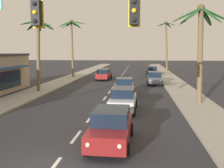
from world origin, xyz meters
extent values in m
cube|color=#9E998E|center=(7.80, 20.00, 0.07)|extent=(3.20, 110.00, 0.14)
cube|color=#9E998E|center=(-7.80, 20.00, 0.07)|extent=(3.20, 110.00, 0.14)
cube|color=silver|center=(0.00, 0.08, 0.00)|extent=(0.16, 2.00, 0.01)
cube|color=silver|center=(0.00, 3.69, 0.00)|extent=(0.16, 2.00, 0.01)
cube|color=silver|center=(0.00, 7.31, 0.00)|extent=(0.16, 2.00, 0.01)
cube|color=silver|center=(0.00, 10.92, 0.00)|extent=(0.16, 2.00, 0.01)
cube|color=silver|center=(0.00, 14.54, 0.00)|extent=(0.16, 2.00, 0.01)
cube|color=silver|center=(0.00, 18.15, 0.00)|extent=(0.16, 2.00, 0.01)
cube|color=silver|center=(0.00, 21.77, 0.00)|extent=(0.16, 2.00, 0.01)
cube|color=silver|center=(0.00, 25.39, 0.00)|extent=(0.16, 2.00, 0.01)
cube|color=silver|center=(0.00, 29.00, 0.00)|extent=(0.16, 2.00, 0.01)
cube|color=silver|center=(0.00, 32.62, 0.00)|extent=(0.16, 2.00, 0.01)
cube|color=silver|center=(0.00, 36.23, 0.00)|extent=(0.16, 2.00, 0.01)
cube|color=silver|center=(0.00, 39.85, 0.00)|extent=(0.16, 2.00, 0.01)
cube|color=silver|center=(0.00, 43.46, 0.00)|extent=(0.16, 2.00, 0.01)
cube|color=silver|center=(0.00, 47.08, 0.00)|extent=(0.16, 2.00, 0.01)
cube|color=silver|center=(0.00, 50.69, 0.00)|extent=(0.16, 2.00, 0.01)
cube|color=silver|center=(0.00, 54.31, 0.00)|extent=(0.16, 2.00, 0.01)
cube|color=silver|center=(0.00, 57.92, 0.00)|extent=(0.16, 2.00, 0.01)
cube|color=silver|center=(0.00, 61.54, 0.00)|extent=(0.16, 2.00, 0.01)
cube|color=silver|center=(0.00, 65.16, 0.00)|extent=(0.16, 2.00, 0.01)
cube|color=silver|center=(0.00, 68.77, 0.00)|extent=(0.16, 2.00, 0.01)
cube|color=black|center=(2.99, 0.42, 5.75)|extent=(0.32, 0.26, 0.92)
sphere|color=black|center=(2.99, 0.28, 6.05)|extent=(0.17, 0.17, 0.17)
sphere|color=yellow|center=(2.99, 0.28, 5.75)|extent=(0.17, 0.17, 0.17)
sphere|color=black|center=(2.99, 0.28, 5.45)|extent=(0.17, 0.17, 0.17)
cube|color=yellow|center=(2.99, 0.58, 5.75)|extent=(0.42, 0.03, 1.04)
cube|color=black|center=(-0.55, 0.42, 5.75)|extent=(0.32, 0.26, 0.92)
sphere|color=black|center=(-0.55, 0.28, 6.05)|extent=(0.17, 0.17, 0.17)
sphere|color=yellow|center=(-0.55, 0.28, 5.75)|extent=(0.17, 0.17, 0.17)
sphere|color=black|center=(-0.55, 0.28, 5.45)|extent=(0.17, 0.17, 0.17)
cube|color=yellow|center=(-0.55, 0.58, 5.75)|extent=(0.42, 0.03, 1.04)
cube|color=maroon|center=(1.90, 2.78, 0.68)|extent=(1.84, 4.33, 0.72)
cube|color=black|center=(1.91, 2.93, 1.36)|extent=(1.64, 2.23, 0.64)
cylinder|color=black|center=(2.74, 1.35, 0.32)|extent=(0.23, 0.64, 0.64)
cylinder|color=black|center=(1.02, 1.38, 0.32)|extent=(0.23, 0.64, 0.64)
cylinder|color=black|center=(2.79, 4.18, 0.32)|extent=(0.23, 0.64, 0.64)
cylinder|color=black|center=(1.07, 4.22, 0.32)|extent=(0.23, 0.64, 0.64)
sphere|color=#F9EFC6|center=(2.48, 0.60, 0.76)|extent=(0.18, 0.18, 0.18)
sphere|color=#F9EFC6|center=(1.24, 0.62, 0.76)|extent=(0.18, 0.18, 0.18)
cube|color=red|center=(2.60, 4.93, 0.78)|extent=(0.24, 0.06, 0.20)
cube|color=red|center=(1.28, 4.95, 0.78)|extent=(0.24, 0.06, 0.20)
cube|color=silver|center=(2.02, 9.69, 0.68)|extent=(1.87, 4.34, 0.72)
cube|color=black|center=(2.03, 9.84, 1.36)|extent=(1.66, 2.24, 0.64)
cylinder|color=black|center=(2.85, 8.25, 0.32)|extent=(0.24, 0.65, 0.64)
cylinder|color=black|center=(1.12, 8.30, 0.32)|extent=(0.24, 0.65, 0.64)
cylinder|color=black|center=(2.92, 11.09, 0.32)|extent=(0.24, 0.65, 0.64)
cylinder|color=black|center=(1.20, 11.13, 0.32)|extent=(0.24, 0.65, 0.64)
sphere|color=#F9EFC6|center=(2.58, 7.51, 0.76)|extent=(0.18, 0.18, 0.18)
sphere|color=#F9EFC6|center=(1.34, 7.54, 0.76)|extent=(0.18, 0.18, 0.18)
cube|color=red|center=(2.74, 11.83, 0.78)|extent=(0.24, 0.07, 0.20)
cube|color=red|center=(1.42, 11.87, 0.78)|extent=(0.24, 0.07, 0.20)
cube|color=silver|center=(1.67, 16.60, 0.68)|extent=(1.88, 4.35, 0.72)
cube|color=black|center=(1.67, 16.75, 1.36)|extent=(1.66, 2.24, 0.64)
cylinder|color=black|center=(2.58, 15.21, 0.32)|extent=(0.24, 0.65, 0.64)
cylinder|color=black|center=(0.85, 15.16, 0.32)|extent=(0.24, 0.65, 0.64)
cylinder|color=black|center=(2.50, 18.04, 0.32)|extent=(0.24, 0.65, 0.64)
cylinder|color=black|center=(0.77, 18.00, 0.32)|extent=(0.24, 0.65, 0.64)
sphere|color=#F9EFC6|center=(2.35, 14.45, 0.76)|extent=(0.18, 0.18, 0.18)
sphere|color=#F9EFC6|center=(1.11, 14.41, 0.76)|extent=(0.18, 0.18, 0.18)
cube|color=red|center=(2.28, 18.78, 0.78)|extent=(0.24, 0.07, 0.20)
cube|color=red|center=(0.96, 18.74, 0.78)|extent=(0.24, 0.07, 0.20)
cube|color=maroon|center=(-2.17, 29.49, 0.68)|extent=(1.96, 4.38, 0.72)
cube|color=black|center=(-2.17, 29.34, 1.36)|extent=(1.70, 2.27, 0.64)
cylinder|color=black|center=(-2.96, 30.95, 0.32)|extent=(0.25, 0.65, 0.64)
cylinder|color=black|center=(-1.24, 30.87, 0.32)|extent=(0.25, 0.65, 0.64)
cylinder|color=black|center=(-3.10, 28.11, 0.32)|extent=(0.25, 0.65, 0.64)
cylinder|color=black|center=(-1.37, 28.03, 0.32)|extent=(0.25, 0.65, 0.64)
sphere|color=#B2B2AD|center=(-2.68, 31.69, 0.76)|extent=(0.18, 0.18, 0.18)
sphere|color=#B2B2AD|center=(-1.45, 31.63, 0.76)|extent=(0.18, 0.18, 0.18)
cube|color=red|center=(-2.93, 27.36, 0.78)|extent=(0.24, 0.07, 0.20)
cube|color=red|center=(-1.61, 27.30, 0.78)|extent=(0.24, 0.07, 0.20)
cube|color=black|center=(5.33, 36.77, 0.68)|extent=(1.83, 4.33, 0.72)
cube|color=black|center=(5.33, 36.92, 1.36)|extent=(1.64, 2.23, 0.64)
cylinder|color=black|center=(6.17, 35.34, 0.32)|extent=(0.23, 0.64, 0.64)
cylinder|color=black|center=(4.45, 35.37, 0.32)|extent=(0.23, 0.64, 0.64)
cylinder|color=black|center=(6.22, 38.18, 0.32)|extent=(0.23, 0.64, 0.64)
cylinder|color=black|center=(4.49, 38.21, 0.32)|extent=(0.23, 0.64, 0.64)
sphere|color=#B2B2AD|center=(5.92, 34.59, 0.76)|extent=(0.18, 0.18, 0.18)
sphere|color=#B2B2AD|center=(4.68, 34.61, 0.76)|extent=(0.18, 0.18, 0.18)
cube|color=red|center=(6.03, 38.92, 0.78)|extent=(0.24, 0.06, 0.20)
cube|color=red|center=(4.71, 38.94, 0.78)|extent=(0.24, 0.06, 0.20)
cube|color=#4C515B|center=(5.13, 24.93, 0.68)|extent=(1.83, 4.33, 0.72)
cube|color=black|center=(5.13, 25.08, 1.36)|extent=(1.63, 2.22, 0.64)
cylinder|color=black|center=(6.01, 23.53, 0.32)|extent=(0.23, 0.64, 0.64)
cylinder|color=black|center=(4.29, 23.50, 0.32)|extent=(0.23, 0.64, 0.64)
cylinder|color=black|center=(5.97, 26.37, 0.32)|extent=(0.23, 0.64, 0.64)
cylinder|color=black|center=(4.24, 26.34, 0.32)|extent=(0.23, 0.64, 0.64)
sphere|color=#B2B2AD|center=(5.78, 22.77, 0.76)|extent=(0.18, 0.18, 0.18)
sphere|color=#B2B2AD|center=(4.54, 22.75, 0.76)|extent=(0.18, 0.18, 0.18)
cube|color=red|center=(5.75, 27.10, 0.78)|extent=(0.24, 0.06, 0.20)
cube|color=red|center=(4.43, 27.08, 0.78)|extent=(0.24, 0.06, 0.20)
cylinder|color=brown|center=(-7.43, 17.34, 3.67)|extent=(0.60, 0.36, 7.35)
ellipsoid|color=#1E5123|center=(-6.48, 17.27, 7.04)|extent=(1.76, 0.55, 0.95)
ellipsoid|color=#1E5123|center=(-6.64, 17.80, 7.01)|extent=(1.64, 1.29, 1.00)
ellipsoid|color=#1E5123|center=(-7.31, 18.22, 7.14)|extent=(0.41, 1.80, 0.75)
ellipsoid|color=#1E5123|center=(-7.54, 18.11, 6.98)|extent=(0.86, 1.72, 1.06)
ellipsoid|color=#1E5123|center=(-8.07, 17.64, 6.99)|extent=(1.72, 0.99, 1.03)
ellipsoid|color=#1E5123|center=(-8.12, 16.93, 7.23)|extent=(1.83, 1.19, 0.56)
ellipsoid|color=#1E5123|center=(-7.72, 16.53, 7.24)|extent=(1.19, 1.83, 0.56)
ellipsoid|color=#1E5123|center=(-7.21, 16.45, 7.19)|extent=(0.62, 1.86, 0.64)
ellipsoid|color=#1E5123|center=(-6.52, 16.95, 7.15)|extent=(1.80, 1.15, 0.73)
sphere|color=#4C4223|center=(-7.32, 17.34, 7.40)|extent=(0.60, 0.60, 0.60)
cylinder|color=brown|center=(-7.62, 31.76, 4.47)|extent=(0.47, 0.32, 8.94)
ellipsoid|color=#1E5123|center=(-6.60, 31.78, 8.81)|extent=(2.22, 0.44, 0.60)
ellipsoid|color=#1E5123|center=(-7.10, 32.56, 8.53)|extent=(1.55, 1.88, 1.14)
ellipsoid|color=#1E5123|center=(-7.58, 32.84, 8.76)|extent=(0.64, 2.23, 0.69)
ellipsoid|color=#1E5123|center=(-8.32, 32.62, 8.71)|extent=(1.60, 1.99, 0.79)
ellipsoid|color=#1E5123|center=(-8.71, 31.62, 8.59)|extent=(2.14, 0.68, 1.02)
ellipsoid|color=#1E5123|center=(-8.26, 31.03, 8.41)|extent=(1.49, 1.77, 1.37)
ellipsoid|color=#1E5123|center=(-7.80, 30.72, 8.65)|extent=(0.61, 2.17, 0.91)
ellipsoid|color=#1E5123|center=(-6.90, 31.12, 8.59)|extent=(1.88, 1.63, 1.03)
sphere|color=#4C4223|center=(-7.69, 31.76, 8.99)|extent=(0.60, 0.60, 0.60)
cylinder|color=brown|center=(8.02, 12.64, 3.83)|extent=(0.58, 0.42, 7.67)
ellipsoid|color=#1E5123|center=(9.06, 12.53, 7.17)|extent=(2.34, 0.64, 1.30)
ellipsoid|color=#1E5123|center=(8.58, 13.54, 7.13)|extent=(1.65, 2.08, 1.37)
ellipsoid|color=#1E5123|center=(7.27, 13.57, 7.21)|extent=(1.70, 2.13, 1.23)
ellipsoid|color=#1E5123|center=(6.81, 12.50, 7.20)|extent=(2.37, 0.69, 1.25)
ellipsoid|color=#1E5123|center=(7.21, 11.78, 7.18)|extent=(1.80, 2.03, 1.29)
ellipsoid|color=#1E5123|center=(8.49, 11.73, 7.07)|extent=(1.48, 2.09, 1.50)
sphere|color=#4C4223|center=(7.94, 12.64, 7.71)|extent=(0.60, 0.60, 0.60)
cylinder|color=brown|center=(8.05, 39.95, 4.70)|extent=(0.77, 0.35, 9.40)
ellipsoid|color=#1E5123|center=(8.69, 40.15, 9.30)|extent=(1.82, 0.80, 0.54)
ellipsoid|color=#1E5123|center=(8.35, 40.58, 9.12)|extent=(1.36, 1.56, 0.89)
ellipsoid|color=#1E5123|center=(7.25, 40.58, 9.27)|extent=(1.50, 1.56, 0.60)
ellipsoid|color=#1E5123|center=(7.01, 39.92, 9.16)|extent=(1.73, 0.46, 0.80)
ellipsoid|color=#1E5123|center=(7.34, 39.25, 9.26)|extent=(1.35, 1.67, 0.62)
ellipsoid|color=#1E5123|center=(8.32, 39.22, 9.27)|extent=(1.31, 1.70, 0.59)
sphere|color=#4C4223|center=(7.84, 39.95, 9.45)|extent=(0.60, 0.60, 0.60)
camera|label=1|loc=(3.22, -8.79, 4.39)|focal=41.22mm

